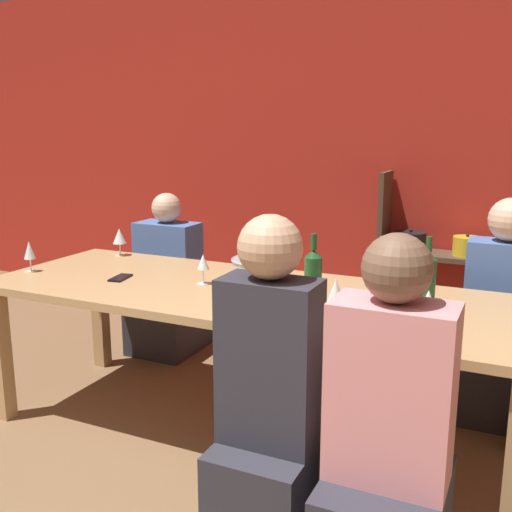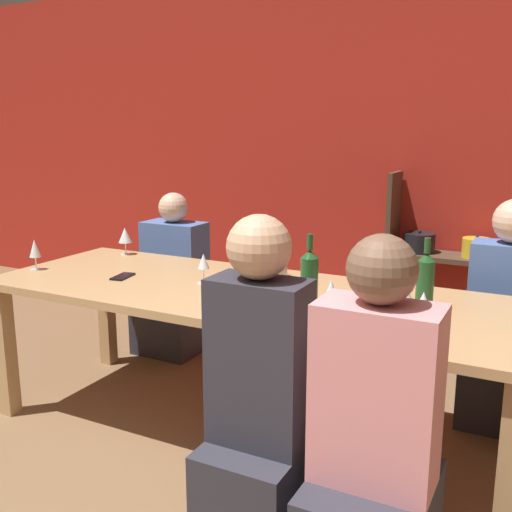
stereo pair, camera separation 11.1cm
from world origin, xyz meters
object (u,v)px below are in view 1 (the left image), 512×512
(wine_bottle_dark, at_px, (313,280))
(person_near_b, at_px, (269,430))
(wine_glass_empty_b, at_px, (428,302))
(wine_glass_red_a, at_px, (119,237))
(wine_glass_red_b, at_px, (203,263))
(cell_phone, at_px, (120,278))
(person_far_b, at_px, (169,294))
(wine_bottle_green, at_px, (427,280))
(wine_glass_empty_a, at_px, (336,291))
(wine_glass_red_c, at_px, (266,275))
(wine_glass_red_d, at_px, (406,289))
(shelf_unit, at_px, (463,274))
(wine_glass_white_a, at_px, (29,251))
(person_far_a, at_px, (500,337))
(dining_table, at_px, (247,305))
(mixing_bowl, at_px, (259,268))
(person_near_a, at_px, (386,477))

(wine_bottle_dark, xyz_separation_m, person_near_b, (0.04, -0.55, -0.42))
(person_near_b, bearing_deg, wine_glass_empty_b, 49.64)
(wine_glass_red_a, bearing_deg, wine_glass_red_b, -24.77)
(cell_phone, distance_m, person_far_b, 1.04)
(wine_bottle_green, relative_size, wine_glass_empty_a, 1.93)
(wine_glass_red_b, xyz_separation_m, wine_glass_red_c, (0.42, -0.17, 0.03))
(wine_glass_red_b, xyz_separation_m, person_far_b, (-0.76, 0.83, -0.47))
(wine_bottle_green, distance_m, wine_glass_red_d, 0.17)
(shelf_unit, distance_m, person_far_b, 2.08)
(person_far_b, bearing_deg, wine_glass_white_a, 77.39)
(wine_glass_red_c, relative_size, person_far_a, 0.16)
(shelf_unit, xyz_separation_m, wine_glass_white_a, (-2.05, -2.00, 0.37))
(wine_glass_empty_a, xyz_separation_m, wine_glass_red_b, (-0.77, 0.24, -0.01))
(wine_glass_red_a, relative_size, cell_phone, 1.05)
(wine_bottle_green, relative_size, wine_bottle_dark, 0.94)
(wine_glass_red_d, bearing_deg, wine_bottle_green, 70.84)
(dining_table, xyz_separation_m, cell_phone, (-0.70, -0.08, 0.08))
(wine_glass_empty_a, height_order, cell_phone, wine_glass_empty_a)
(shelf_unit, distance_m, person_near_b, 2.60)
(wine_bottle_green, height_order, wine_glass_white_a, wine_bottle_green)
(shelf_unit, distance_m, mixing_bowl, 1.86)
(dining_table, relative_size, wine_glass_empty_b, 16.56)
(mixing_bowl, bearing_deg, wine_glass_empty_a, -38.57)
(person_near_a, bearing_deg, wine_bottle_green, 93.04)
(mixing_bowl, relative_size, wine_glass_red_a, 1.74)
(shelf_unit, height_order, wine_glass_red_d, shelf_unit)
(wine_bottle_green, xyz_separation_m, wine_glass_red_d, (-0.06, -0.16, -0.01))
(cell_phone, height_order, person_far_b, person_far_b)
(wine_glass_red_c, height_order, person_near_b, person_near_b)
(shelf_unit, bearing_deg, cell_phone, -128.15)
(mixing_bowl, bearing_deg, shelf_unit, 62.66)
(wine_glass_red_b, bearing_deg, person_near_b, -47.20)
(wine_glass_red_d, bearing_deg, wine_bottle_dark, -167.35)
(wine_bottle_dark, xyz_separation_m, wine_glass_red_b, (-0.65, 0.20, -0.03))
(dining_table, distance_m, cell_phone, 0.71)
(cell_phone, bearing_deg, person_near_a, -25.14)
(person_far_a, bearing_deg, wine_glass_white_a, 21.23)
(mixing_bowl, xyz_separation_m, person_near_a, (0.91, -1.03, -0.36))
(dining_table, relative_size, person_near_b, 2.12)
(mixing_bowl, height_order, wine_glass_white_a, wine_glass_white_a)
(wine_glass_empty_a, relative_size, person_near_b, 0.13)
(shelf_unit, distance_m, wine_bottle_dark, 2.11)
(wine_bottle_dark, distance_m, wine_glass_red_c, 0.23)
(person_far_a, bearing_deg, wine_glass_empty_a, 58.20)
(mixing_bowl, relative_size, wine_glass_empty_b, 1.82)
(person_far_b, bearing_deg, person_near_a, 138.66)
(shelf_unit, distance_m, wine_glass_empty_b, 2.09)
(cell_phone, bearing_deg, wine_bottle_dark, -5.72)
(wine_glass_empty_b, relative_size, person_near_b, 0.13)
(wine_glass_white_a, relative_size, person_near_b, 0.14)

